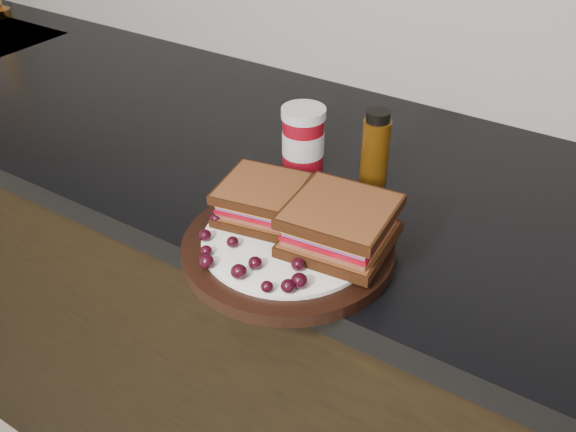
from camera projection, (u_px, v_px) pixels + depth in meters
name	position (u px, v px, depth m)	size (l,w,h in m)	color
base_cabinets	(297.00, 353.00, 1.33)	(3.96, 0.58, 0.86)	black
countertop	(300.00, 166.00, 1.08)	(3.98, 0.60, 0.04)	black
plate	(288.00, 248.00, 0.84)	(0.28, 0.28, 0.02)	black
sandwich_left	(262.00, 200.00, 0.87)	(0.11, 0.11, 0.05)	brown
sandwich_right	(340.00, 225.00, 0.81)	(0.13, 0.13, 0.06)	brown
grape_0	(205.00, 235.00, 0.83)	(0.02, 0.02, 0.02)	black
grape_1	(233.00, 242.00, 0.82)	(0.02, 0.02, 0.01)	black
grape_2	(206.00, 251.00, 0.80)	(0.02, 0.02, 0.01)	black
grape_3	(207.00, 261.00, 0.78)	(0.02, 0.02, 0.02)	black
grape_4	(239.00, 272.00, 0.77)	(0.02, 0.02, 0.02)	black
grape_5	(255.00, 263.00, 0.78)	(0.02, 0.02, 0.02)	black
grape_6	(267.00, 287.00, 0.75)	(0.02, 0.02, 0.01)	black
grape_7	(288.00, 286.00, 0.75)	(0.02, 0.02, 0.02)	black
grape_8	(299.00, 281.00, 0.75)	(0.02, 0.02, 0.02)	black
grape_9	(298.00, 264.00, 0.78)	(0.02, 0.02, 0.02)	black
grape_10	(341.00, 263.00, 0.78)	(0.02, 0.02, 0.02)	black
grape_11	(333.00, 258.00, 0.79)	(0.02, 0.02, 0.01)	black
grape_12	(347.00, 252.00, 0.80)	(0.02, 0.02, 0.02)	black
grape_13	(355.00, 233.00, 0.83)	(0.02, 0.02, 0.02)	black
grape_14	(286.00, 200.00, 0.90)	(0.02, 0.02, 0.02)	black
grape_15	(273.00, 211.00, 0.87)	(0.02, 0.02, 0.02)	black
grape_16	(252.00, 210.00, 0.87)	(0.02, 0.02, 0.02)	black
grape_17	(236.00, 213.00, 0.87)	(0.02, 0.02, 0.02)	black
grape_18	(216.00, 219.00, 0.86)	(0.02, 0.02, 0.02)	black
grape_19	(279.00, 205.00, 0.89)	(0.02, 0.02, 0.02)	black
grape_20	(261.00, 216.00, 0.86)	(0.02, 0.02, 0.02)	black
grape_21	(253.00, 217.00, 0.86)	(0.02, 0.02, 0.02)	black
condiment_jar	(303.00, 138.00, 1.01)	(0.07, 0.07, 0.10)	maroon
oil_bottle	(375.00, 147.00, 0.97)	(0.04, 0.04, 0.12)	#442506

